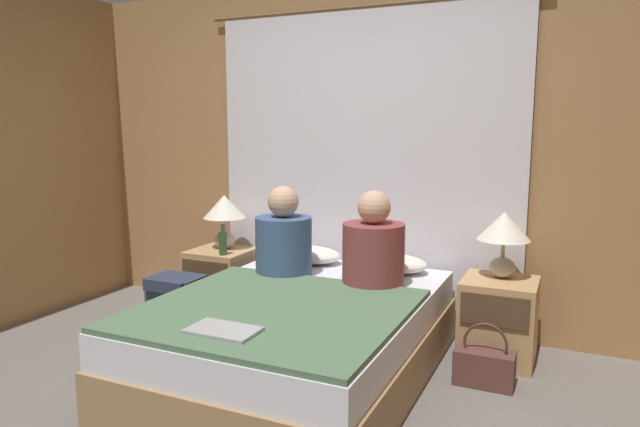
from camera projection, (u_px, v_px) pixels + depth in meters
name	position (u px, v px, depth m)	size (l,w,h in m)	color
ground_plane	(241.00, 427.00, 2.80)	(16.00, 16.00, 0.00)	#66605B
wall_back	(366.00, 155.00, 4.17)	(4.77, 0.06, 2.50)	#A37547
curtain_panel	(362.00, 170.00, 4.14)	(2.49, 0.02, 2.29)	silver
bed	(299.00, 337.00, 3.34)	(1.43, 1.97, 0.48)	#99754C
nightstand_left	(222.00, 282.00, 4.41)	(0.45, 0.44, 0.52)	tan
nightstand_right	(498.00, 320.00, 3.56)	(0.45, 0.44, 0.52)	tan
lamp_left	(225.00, 212.00, 4.38)	(0.33, 0.33, 0.42)	#B2A899
lamp_right	(504.00, 232.00, 3.54)	(0.33, 0.33, 0.42)	#B2A899
pillow_left	(308.00, 255.00, 4.13)	(0.49, 0.33, 0.12)	silver
pillow_right	(392.00, 263.00, 3.87)	(0.49, 0.33, 0.12)	silver
blanket_on_bed	(274.00, 310.00, 3.03)	(1.37, 1.32, 0.03)	#4C6B4C
person_left_in_bed	(284.00, 240.00, 3.75)	(0.37, 0.37, 0.60)	#38517A
person_right_in_bed	(373.00, 249.00, 3.50)	(0.38, 0.38, 0.60)	brown
beer_bottle_on_left_stand	(223.00, 242.00, 4.19)	(0.06, 0.06, 0.24)	#2D4C28
laptop_on_bed	(223.00, 330.00, 2.66)	(0.33, 0.20, 0.02)	#9EA0A5
backpack_on_floor	(177.00, 303.00, 3.97)	(0.36, 0.28, 0.43)	#333D56
handbag_on_floor	(484.00, 366.00, 3.23)	(0.33, 0.17, 0.37)	brown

